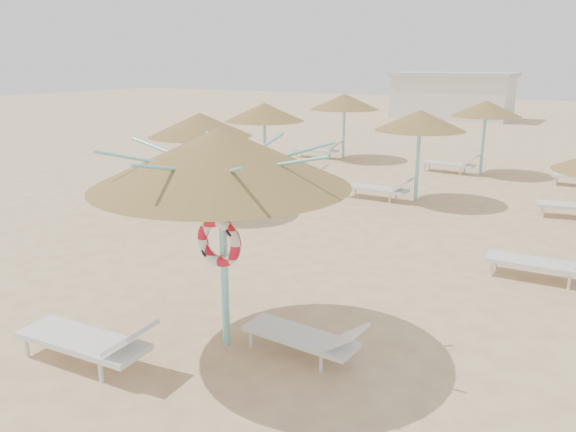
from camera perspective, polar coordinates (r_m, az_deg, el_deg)
The scene contains 6 objects.
ground at distance 8.90m, azimuth -6.31°, elevation -11.54°, with size 120.00×120.00×0.00m, color #E1BC89.
main_palapa at distance 7.63m, azimuth -6.85°, elevation 5.87°, with size 3.55×3.55×3.18m.
lounger_main_a at distance 8.25m, azimuth -19.47°, elevation -11.84°, with size 2.14×0.77×0.77m.
lounger_main_b at distance 8.02m, azimuth 1.97°, elevation -12.15°, with size 1.83×0.66×0.66m.
palapa_field at distance 17.14m, azimuth 23.01°, elevation 8.52°, with size 19.91×13.43×2.72m.
service_hut at distance 42.75m, azimuth 16.32°, elevation 11.67°, with size 8.40×4.40×3.25m.
Camera 1 is at (4.85, -6.28, 4.03)m, focal length 35.00 mm.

